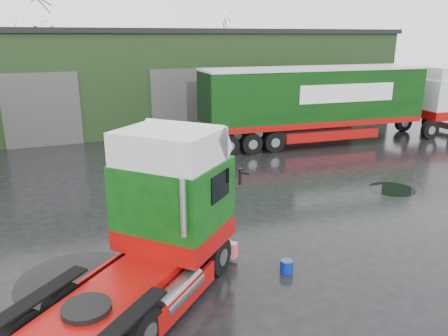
{
  "coord_description": "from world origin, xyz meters",
  "views": [
    {
      "loc": [
        -5.6,
        -11.58,
        5.87
      ],
      "look_at": [
        -0.49,
        1.16,
        1.7
      ],
      "focal_mm": 35.0,
      "sensor_mm": 36.0,
      "label": 1
    }
  ],
  "objects_px": {
    "wash_bucket": "(287,266)",
    "tree_back_a": "(38,49)",
    "lorry_right": "(313,106)",
    "tree_back_b": "(214,58)",
    "warehouse": "(159,75)",
    "hero_tractor": "(131,230)"
  },
  "relations": [
    {
      "from": "wash_bucket",
      "to": "lorry_right",
      "type": "bearing_deg",
      "value": 54.85
    },
    {
      "from": "hero_tractor",
      "to": "tree_back_b",
      "type": "xyz_separation_m",
      "value": [
        14.28,
        33.0,
        1.83
      ]
    },
    {
      "from": "lorry_right",
      "to": "wash_bucket",
      "type": "height_order",
      "value": "lorry_right"
    },
    {
      "from": "tree_back_a",
      "to": "wash_bucket",
      "type": "bearing_deg",
      "value": -80.25
    },
    {
      "from": "warehouse",
      "to": "tree_back_b",
      "type": "distance_m",
      "value": 12.82
    },
    {
      "from": "lorry_right",
      "to": "tree_back_b",
      "type": "distance_m",
      "value": 21.16
    },
    {
      "from": "hero_tractor",
      "to": "wash_bucket",
      "type": "xyz_separation_m",
      "value": [
        3.92,
        0.14,
        -1.76
      ]
    },
    {
      "from": "warehouse",
      "to": "lorry_right",
      "type": "height_order",
      "value": "warehouse"
    },
    {
      "from": "warehouse",
      "to": "wash_bucket",
      "type": "relative_size",
      "value": 94.51
    },
    {
      "from": "hero_tractor",
      "to": "lorry_right",
      "type": "xyz_separation_m",
      "value": [
        12.28,
        12.0,
        0.22
      ]
    },
    {
      "from": "hero_tractor",
      "to": "lorry_right",
      "type": "distance_m",
      "value": 17.17
    },
    {
      "from": "hero_tractor",
      "to": "lorry_right",
      "type": "relative_size",
      "value": 0.38
    },
    {
      "from": "hero_tractor",
      "to": "tree_back_a",
      "type": "distance_m",
      "value": 33.17
    },
    {
      "from": "hero_tractor",
      "to": "lorry_right",
      "type": "bearing_deg",
      "value": 91.13
    },
    {
      "from": "wash_bucket",
      "to": "tree_back_b",
      "type": "height_order",
      "value": "tree_back_b"
    },
    {
      "from": "hero_tractor",
      "to": "tree_back_a",
      "type": "bearing_deg",
      "value": 139.77
    },
    {
      "from": "hero_tractor",
      "to": "tree_back_a",
      "type": "relative_size",
      "value": 0.65
    },
    {
      "from": "warehouse",
      "to": "wash_bucket",
      "type": "bearing_deg",
      "value": -95.88
    },
    {
      "from": "tree_back_b",
      "to": "wash_bucket",
      "type": "bearing_deg",
      "value": -107.49
    },
    {
      "from": "lorry_right",
      "to": "tree_back_b",
      "type": "relative_size",
      "value": 2.17
    },
    {
      "from": "tree_back_a",
      "to": "hero_tractor",
      "type": "bearing_deg",
      "value": -87.01
    },
    {
      "from": "wash_bucket",
      "to": "tree_back_a",
      "type": "xyz_separation_m",
      "value": [
        -5.65,
        32.86,
        4.59
      ]
    }
  ]
}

